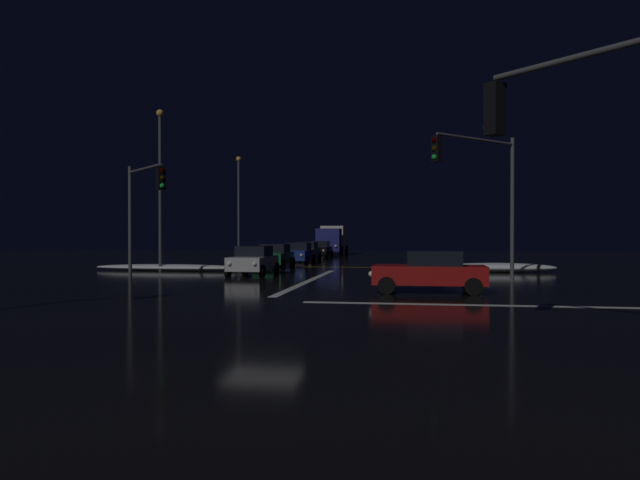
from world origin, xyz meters
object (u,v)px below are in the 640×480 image
(traffic_signal_se, at_px, (601,135))
(sedan_gray, at_px, (306,251))
(sedan_green, at_px, (275,256))
(streetlamp_left_near, at_px, (160,179))
(box_truck, at_px, (333,239))
(traffic_signal_nw, at_px, (143,199))
(streetlamp_left_far, at_px, (239,200))
(sedan_black, at_px, (320,249))
(traffic_signal_ne, at_px, (483,179))
(sedan_red_crossing, at_px, (430,271))
(sedan_blue, at_px, (298,253))
(sedan_silver, at_px, (253,260))

(traffic_signal_se, bearing_deg, sedan_gray, 107.57)
(sedan_green, relative_size, sedan_gray, 1.00)
(traffic_signal_se, height_order, streetlamp_left_near, streetlamp_left_near)
(box_truck, relative_size, traffic_signal_nw, 1.47)
(traffic_signal_se, height_order, streetlamp_left_far, streetlamp_left_far)
(streetlamp_left_far, bearing_deg, sedan_black, 41.11)
(sedan_green, height_order, traffic_signal_ne, traffic_signal_ne)
(traffic_signal_ne, relative_size, traffic_signal_nw, 1.17)
(streetlamp_left_far, bearing_deg, sedan_red_crossing, -59.84)
(streetlamp_left_far, bearing_deg, sedan_gray, -3.51)
(traffic_signal_nw, bearing_deg, sedan_gray, 79.94)
(sedan_blue, distance_m, box_truck, 19.71)
(sedan_silver, bearing_deg, streetlamp_left_far, 109.04)
(sedan_blue, height_order, box_truck, box_truck)
(sedan_black, relative_size, traffic_signal_se, 0.77)
(sedan_gray, bearing_deg, traffic_signal_nw, -100.06)
(sedan_green, height_order, sedan_red_crossing, same)
(sedan_green, height_order, box_truck, box_truck)
(sedan_blue, bearing_deg, sedan_silver, -89.98)
(sedan_black, relative_size, streetlamp_left_near, 0.45)
(sedan_black, bearing_deg, sedan_green, -90.77)
(box_truck, bearing_deg, sedan_green, -90.84)
(traffic_signal_ne, relative_size, streetlamp_left_far, 0.74)
(sedan_red_crossing, height_order, traffic_signal_se, traffic_signal_se)
(box_truck, distance_m, traffic_signal_se, 53.39)
(sedan_green, bearing_deg, streetlamp_left_far, 116.64)
(streetlamp_left_far, bearing_deg, streetlamp_left_near, -90.00)
(sedan_black, distance_m, traffic_signal_se, 45.69)
(box_truck, xyz_separation_m, traffic_signal_nw, (-4.33, -36.01, 2.20))
(sedan_silver, distance_m, sedan_red_crossing, 12.11)
(streetlamp_left_near, height_order, streetlamp_left_far, streetlamp_left_near)
(streetlamp_left_far, bearing_deg, sedan_silver, -70.96)
(traffic_signal_se, height_order, traffic_signal_ne, traffic_signal_ne)
(streetlamp_left_near, relative_size, streetlamp_left_far, 1.08)
(sedan_silver, height_order, sedan_red_crossing, same)
(sedan_green, height_order, traffic_signal_nw, traffic_signal_nw)
(sedan_black, bearing_deg, box_truck, 89.01)
(traffic_signal_ne, height_order, streetlamp_left_far, streetlamp_left_far)
(sedan_black, distance_m, streetlamp_left_far, 9.35)
(sedan_gray, distance_m, sedan_red_crossing, 28.00)
(sedan_green, xyz_separation_m, sedan_blue, (0.43, 5.75, 0.00))
(sedan_red_crossing, bearing_deg, traffic_signal_se, -77.82)
(sedan_blue, relative_size, sedan_black, 1.00)
(sedan_black, relative_size, box_truck, 0.52)
(sedan_red_crossing, bearing_deg, traffic_signal_ne, 59.47)
(sedan_silver, relative_size, streetlamp_left_far, 0.49)
(box_truck, relative_size, traffic_signal_se, 1.47)
(sedan_silver, distance_m, traffic_signal_nw, 6.64)
(traffic_signal_ne, bearing_deg, streetlamp_left_near, 159.53)
(sedan_black, distance_m, traffic_signal_nw, 28.48)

